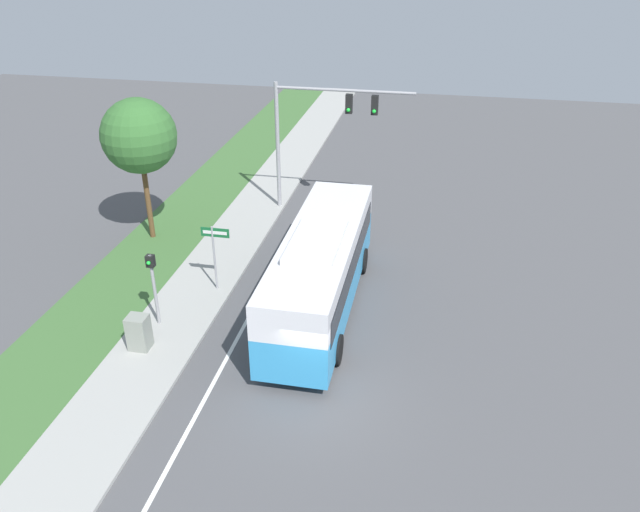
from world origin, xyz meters
name	(u,v)px	position (x,y,z in m)	size (l,w,h in m)	color
ground_plane	(324,391)	(0.00, 0.00, 0.00)	(80.00, 80.00, 0.00)	#4C4C4F
sidewalk	(143,366)	(-6.20, 0.00, 0.06)	(2.80, 80.00, 0.12)	#9E9E99
grass_verge	(56,354)	(-9.40, 0.00, 0.05)	(3.60, 80.00, 0.10)	#3D6633
lane_divider_near	(217,377)	(-3.60, 0.00, 0.00)	(0.14, 30.00, 0.01)	silver
bus	(321,266)	(-1.05, 4.70, 1.88)	(2.65, 10.25, 3.42)	#3393D1
signal_gantry	(318,122)	(-3.00, 13.79, 4.66)	(6.74, 0.41, 6.48)	#939399
pedestrian_signal	(153,279)	(-6.67, 2.40, 2.01)	(0.28, 0.34, 2.94)	#939399
street_sign	(215,248)	(-5.37, 5.18, 1.95)	(1.14, 0.08, 2.87)	#939399
utility_cabinet	(139,332)	(-6.65, 0.87, 0.75)	(0.70, 0.62, 1.26)	gray
roadside_tree	(139,136)	(-9.99, 9.11, 4.95)	(3.30, 3.30, 6.52)	brown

